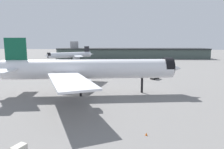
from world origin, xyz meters
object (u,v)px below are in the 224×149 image
airliner_near_gate (88,69)px  service_truck_front (155,76)px  traffic_cone_near_nose (103,76)px  airliner_far_taxiway (70,55)px  baggage_tug_wing (114,74)px  traffic_cone_wingtip (146,134)px

airliner_near_gate → service_truck_front: airliner_near_gate is taller
traffic_cone_near_nose → airliner_near_gate: bearing=-88.5°
airliner_near_gate → traffic_cone_near_nose: (-0.98, 38.22, -8.75)m
airliner_far_taxiway → traffic_cone_near_nose: 92.29m
airliner_near_gate → traffic_cone_near_nose: size_ratio=118.98×
baggage_tug_wing → traffic_cone_near_nose: (-6.14, -3.98, -0.68)m
airliner_near_gate → traffic_cone_wingtip: size_ratio=119.08×
airliner_near_gate → service_truck_front: 43.46m
service_truck_front → traffic_cone_near_nose: (-28.38, 5.32, -1.29)m
airliner_far_taxiway → service_truck_front: (73.15, -85.78, -4.89)m
service_truck_front → traffic_cone_near_nose: bearing=116.1°
airliner_far_taxiway → traffic_cone_wingtip: (65.27, -150.98, -6.19)m
traffic_cone_near_nose → service_truck_front: bearing=-10.6°
service_truck_front → baggage_tug_wing: (-22.24, 9.29, -0.62)m
airliner_far_taxiway → baggage_tug_wing: bearing=83.8°
airliner_far_taxiway → traffic_cone_wingtip: size_ratio=71.53×
service_truck_front → traffic_cone_wingtip: bearing=-150.2°
airliner_far_taxiway → traffic_cone_near_nose: (44.77, -80.47, -6.19)m
airliner_far_taxiway → baggage_tug_wing: size_ratio=12.66×
baggage_tug_wing → service_truck_front: bearing=-17.5°
service_truck_front → baggage_tug_wing: service_truck_front is taller
service_truck_front → baggage_tug_wing: 24.11m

